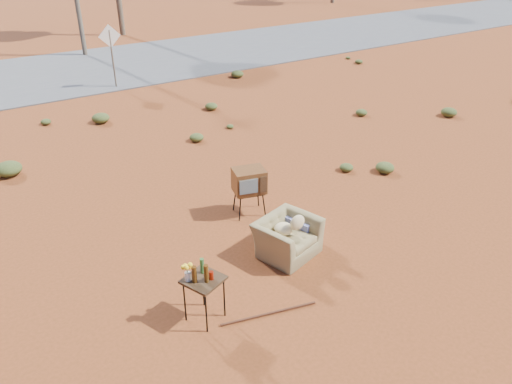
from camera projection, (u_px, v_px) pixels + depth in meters
ground at (272, 276)px, 8.38m from camera, size 140.00×140.00×0.00m
highway at (53, 74)px, 19.42m from camera, size 140.00×7.00×0.04m
armchair at (290, 231)px, 8.84m from camera, size 1.32×1.07×0.90m
tv_unit at (249, 181)px, 9.84m from camera, size 0.72×0.64×0.99m
side_table at (200, 278)px, 7.13m from camera, size 0.67×0.67×1.04m
rusty_bar at (269, 313)px, 7.56m from camera, size 1.50×0.41×0.04m
road_sign at (111, 45)px, 17.22m from camera, size 0.78×0.06×2.19m
scrub_patch at (130, 181)px, 11.17m from camera, size 17.49×8.07×0.33m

